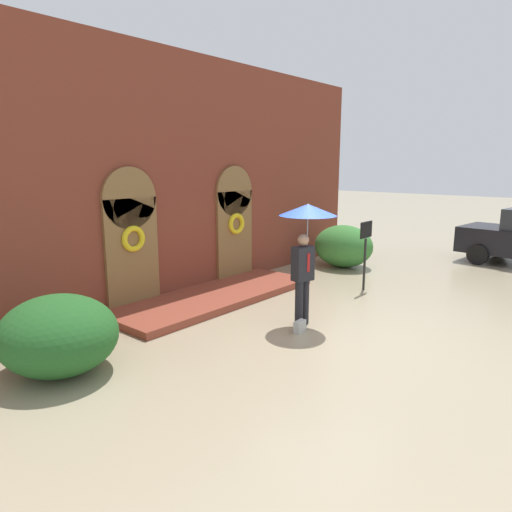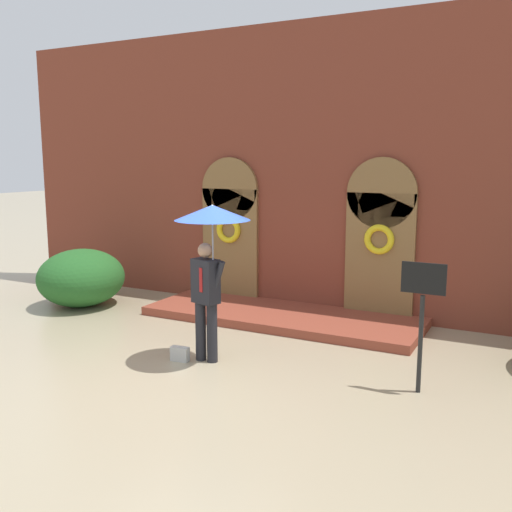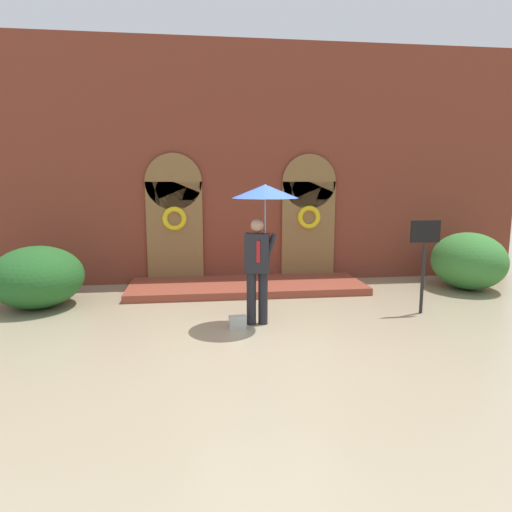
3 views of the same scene
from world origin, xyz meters
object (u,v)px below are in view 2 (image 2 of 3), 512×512
object	(u,v)px
person_with_umbrella	(211,236)
sign_post	(422,306)
shrub_left	(81,278)
handbag	(180,354)

from	to	relation	value
person_with_umbrella	sign_post	size ratio (longest dim) A/B	1.37
person_with_umbrella	sign_post	xyz separation A→B (m)	(2.99, 0.26, -0.75)
person_with_umbrella	shrub_left	distance (m)	4.65
handbag	sign_post	distance (m)	3.63
handbag	person_with_umbrella	bearing A→B (deg)	18.99
person_with_umbrella	handbag	bearing A→B (deg)	-155.98
shrub_left	sign_post	bearing A→B (deg)	-10.72
person_with_umbrella	shrub_left	size ratio (longest dim) A/B	1.30
shrub_left	handbag	bearing A→B (deg)	-26.08
sign_post	shrub_left	bearing A→B (deg)	169.28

